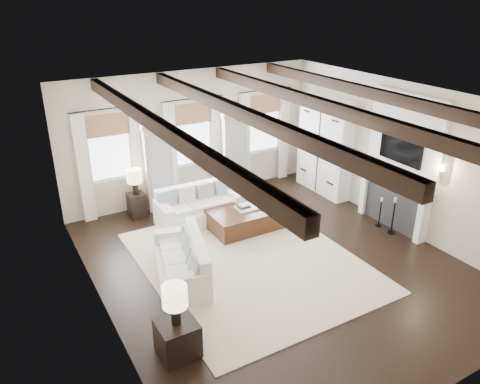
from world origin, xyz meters
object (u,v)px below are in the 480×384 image
sofa_left (184,262)px  side_table_back (137,205)px  sofa_back (199,208)px  side_table_front (178,338)px  ottoman (247,218)px

sofa_left → side_table_back: 2.88m
sofa_back → sofa_left: sofa_back is taller
sofa_left → side_table_front: bearing=-116.2°
sofa_back → sofa_left: 2.32m
sofa_back → sofa_left: bearing=-122.0°
ottoman → side_table_front: size_ratio=3.07×
sofa_back → side_table_front: (-2.10, -3.73, -0.05)m
sofa_left → ottoman: 2.34m
side_table_front → side_table_back: size_ratio=0.96×
sofa_back → side_table_back: bearing=141.7°
sofa_left → side_table_back: size_ratio=3.52×
side_table_front → sofa_left: bearing=63.8°
sofa_back → sofa_left: (-1.23, -1.97, -0.00)m
sofa_left → sofa_back: bearing=58.0°
sofa_left → ottoman: bearing=29.8°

